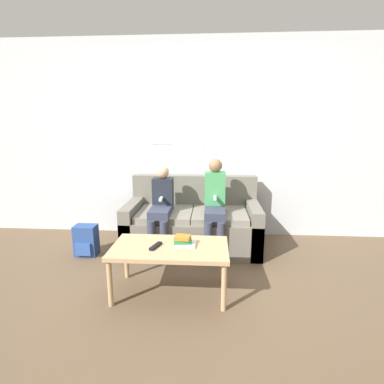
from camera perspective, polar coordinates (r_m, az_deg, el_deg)
The scene contains 9 objects.
ground_plane at distance 3.37m, azimuth -0.47°, elevation -13.73°, with size 10.00×10.00×0.00m, color brown.
wall_back at distance 4.07m, azimuth 0.63°, elevation 9.86°, with size 8.00×0.06×2.60m.
couch at distance 3.76m, azimuth 0.15°, elevation -6.19°, with size 1.62×0.83×0.85m.
coffee_table at distance 2.72m, azimuth -4.23°, elevation -11.20°, with size 1.03×0.57×0.45m.
person_left at distance 3.51m, azimuth -5.87°, elevation -2.65°, with size 0.24×0.57×1.03m.
person_right at distance 3.47m, azimuth 4.38°, elevation -2.13°, with size 0.24×0.57×1.12m.
tv_remote at distance 2.69m, azimuth -6.93°, elevation -10.18°, with size 0.09×0.17×0.02m.
book_stack at distance 2.70m, azimuth -1.67°, elevation -9.37°, with size 0.20×0.16×0.09m.
backpack at distance 3.75m, azimuth -19.52°, elevation -8.73°, with size 0.25×0.20×0.36m.
Camera 1 is at (0.23, -3.01, 1.50)m, focal length 28.00 mm.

